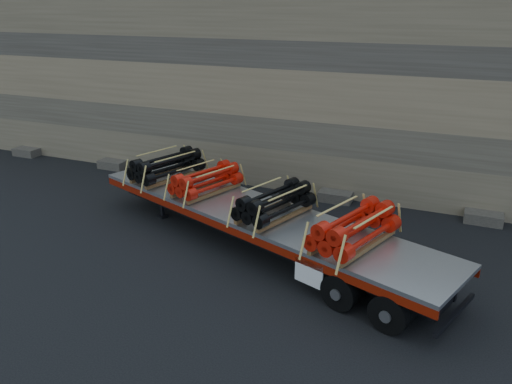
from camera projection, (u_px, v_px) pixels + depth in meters
The scene contains 7 objects.
ground at pixel (232, 245), 15.05m from camera, with size 120.00×120.00×0.00m, color black.
rock_wall at pixel (302, 94), 19.40m from camera, with size 44.00×3.00×7.00m, color #7A6B54.
trailer at pixel (257, 229), 14.70m from camera, with size 11.98×2.30×1.20m, color #B1B3B9, non-canonical shape.
bundle_front at pixel (167, 167), 16.94m from camera, with size 1.21×2.42×0.86m, color black, non-canonical shape.
bundle_midfront at pixel (206, 181), 15.70m from camera, with size 1.11×2.22×0.79m, color red, non-canonical shape.
bundle_midrear at pixel (275, 203), 13.90m from camera, with size 1.16×2.33×0.83m, color black, non-canonical shape.
bundle_rear at pixel (354, 229), 12.27m from camera, with size 1.25×2.50×0.89m, color red, non-canonical shape.
Camera 1 is at (5.88, -12.15, 6.88)m, focal length 35.00 mm.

